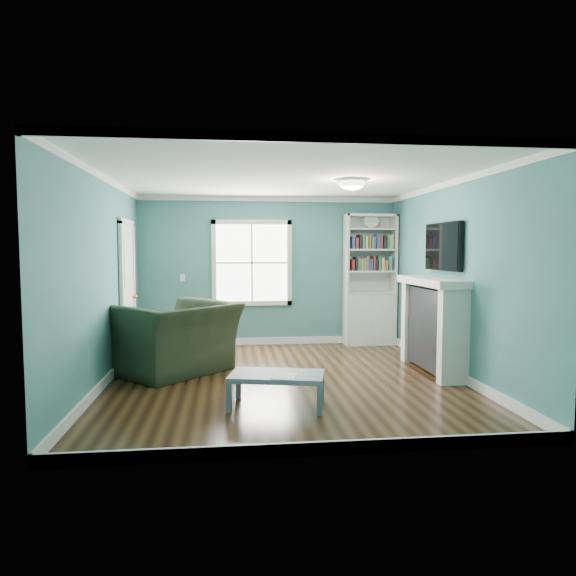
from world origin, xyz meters
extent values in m
plane|color=black|center=(0.00, 0.00, 0.00)|extent=(5.00, 5.00, 0.00)
plane|color=#3A6D6F|center=(0.00, 2.50, 1.30)|extent=(4.50, 0.00, 4.50)
plane|color=#3A6D6F|center=(0.00, -2.50, 1.30)|extent=(4.50, 0.00, 4.50)
plane|color=#3A6D6F|center=(-2.25, 0.00, 1.30)|extent=(0.00, 5.00, 5.00)
plane|color=#3A6D6F|center=(2.25, 0.00, 1.30)|extent=(0.00, 5.00, 5.00)
plane|color=white|center=(0.00, 0.00, 2.60)|extent=(5.00, 5.00, 0.00)
cube|color=white|center=(0.00, 2.48, 0.06)|extent=(4.50, 0.03, 0.12)
cube|color=white|center=(0.00, -2.48, 0.06)|extent=(4.50, 0.03, 0.12)
cube|color=white|center=(-2.23, 0.00, 0.06)|extent=(0.03, 5.00, 0.12)
cube|color=white|center=(2.23, 0.00, 0.06)|extent=(0.03, 5.00, 0.12)
cube|color=white|center=(0.00, 2.48, 2.56)|extent=(4.50, 0.04, 0.08)
cube|color=white|center=(0.00, -2.48, 2.56)|extent=(4.50, 0.04, 0.08)
cube|color=white|center=(-2.23, 0.00, 2.56)|extent=(0.04, 5.00, 0.08)
cube|color=white|center=(2.23, 0.00, 2.56)|extent=(0.04, 5.00, 0.08)
cube|color=white|center=(-0.30, 2.50, 1.45)|extent=(1.24, 0.01, 1.34)
cube|color=white|center=(-0.96, 2.48, 1.45)|extent=(0.08, 0.06, 1.50)
cube|color=white|center=(0.36, 2.48, 1.45)|extent=(0.08, 0.06, 1.50)
cube|color=white|center=(-0.30, 2.48, 0.74)|extent=(1.40, 0.06, 0.08)
cube|color=white|center=(-0.30, 2.48, 2.16)|extent=(1.40, 0.06, 0.08)
cube|color=white|center=(-0.30, 2.48, 1.45)|extent=(1.24, 0.03, 0.03)
cube|color=white|center=(-0.30, 2.48, 1.45)|extent=(0.03, 0.03, 1.34)
cube|color=silver|center=(1.77, 2.30, 0.45)|extent=(0.90, 0.35, 0.90)
cube|color=silver|center=(1.34, 2.30, 1.60)|extent=(0.04, 0.35, 1.40)
cube|color=silver|center=(2.20, 2.30, 1.60)|extent=(0.04, 0.35, 1.40)
cube|color=silver|center=(1.77, 2.46, 1.60)|extent=(0.90, 0.02, 1.40)
cube|color=silver|center=(1.77, 2.30, 2.28)|extent=(0.90, 0.35, 0.04)
cube|color=silver|center=(1.77, 2.30, 0.92)|extent=(0.84, 0.33, 0.03)
cube|color=silver|center=(1.77, 2.30, 1.30)|extent=(0.84, 0.33, 0.03)
cube|color=silver|center=(1.77, 2.30, 1.68)|extent=(0.84, 0.33, 0.03)
cube|color=silver|center=(1.77, 2.30, 2.04)|extent=(0.84, 0.33, 0.03)
cube|color=maroon|center=(1.77, 2.28, 1.43)|extent=(0.70, 0.25, 0.22)
cube|color=black|center=(1.77, 2.28, 1.81)|extent=(0.70, 0.25, 0.22)
cylinder|color=beige|center=(1.77, 2.25, 2.19)|extent=(0.26, 0.06, 0.26)
cube|color=black|center=(2.09, 0.20, 0.60)|extent=(0.30, 1.20, 1.10)
cube|color=black|center=(2.07, 0.20, 0.40)|extent=(0.22, 0.65, 0.70)
cube|color=silver|center=(2.07, -0.47, 0.60)|extent=(0.36, 0.16, 1.20)
cube|color=silver|center=(2.07, 0.87, 0.60)|extent=(0.36, 0.16, 1.20)
cube|color=silver|center=(2.05, 0.20, 1.25)|extent=(0.44, 1.58, 0.10)
cube|color=black|center=(2.20, 0.20, 1.72)|extent=(0.06, 1.10, 0.65)
cube|color=silver|center=(-2.23, 1.40, 1.02)|extent=(0.04, 0.80, 2.05)
cube|color=white|center=(-2.22, 0.95, 1.02)|extent=(0.05, 0.08, 2.13)
cube|color=white|center=(-2.22, 1.85, 1.02)|extent=(0.05, 0.08, 2.13)
cube|color=white|center=(-2.22, 1.40, 2.09)|extent=(0.05, 0.98, 0.08)
sphere|color=#BF8C3F|center=(-2.17, 1.70, 0.95)|extent=(0.07, 0.07, 0.07)
ellipsoid|color=white|center=(0.90, 0.10, 2.54)|extent=(0.34, 0.34, 0.15)
cylinder|color=white|center=(0.90, 0.10, 2.58)|extent=(0.38, 0.38, 0.03)
cube|color=white|center=(-1.50, 2.48, 1.20)|extent=(0.08, 0.01, 0.12)
imported|color=black|center=(-1.45, 0.55, 0.64)|extent=(1.72, 1.71, 1.29)
cube|color=#535C63|center=(-0.72, -1.27, 0.15)|extent=(0.07, 0.07, 0.31)
cube|color=#535C63|center=(0.20, -1.48, 0.15)|extent=(0.07, 0.07, 0.31)
cube|color=#535C63|center=(-0.61, -0.79, 0.15)|extent=(0.07, 0.07, 0.31)
cube|color=#535C63|center=(0.31, -1.00, 0.15)|extent=(0.07, 0.07, 0.31)
cube|color=slate|center=(-0.21, -1.13, 0.33)|extent=(1.09, 0.75, 0.05)
cube|color=white|center=(-0.14, -1.25, 0.36)|extent=(0.33, 0.37, 0.00)
camera|label=1|loc=(-0.71, -6.51, 1.69)|focal=32.00mm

